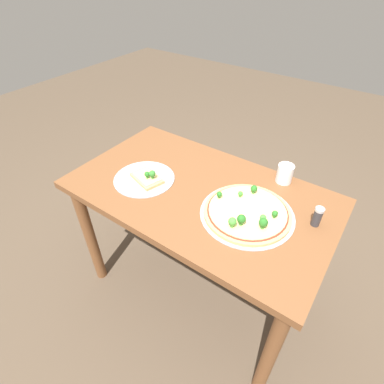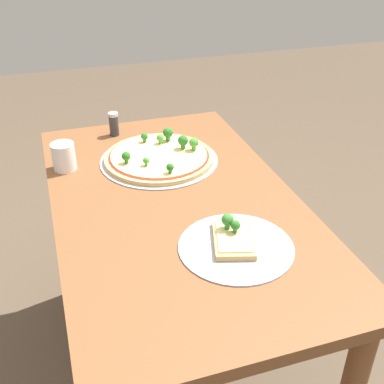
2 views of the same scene
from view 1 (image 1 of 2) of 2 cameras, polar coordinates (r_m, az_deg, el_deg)
The scene contains 6 objects.
ground_plane at distance 1.96m, azimuth 1.09°, elevation -17.31°, with size 8.00×8.00×0.00m, color brown.
dining_table at distance 1.46m, azimuth 1.40°, elevation -3.23°, with size 1.22×0.70×0.77m.
pizza_tray_whole at distance 1.27m, azimuth 10.49°, elevation -3.85°, with size 0.40×0.40×0.07m.
pizza_tray_slice at distance 1.46m, azimuth -8.79°, elevation 2.65°, with size 0.29×0.29×0.07m.
drinking_cup at distance 1.48m, azimuth 17.26°, elevation 3.37°, with size 0.07×0.07×0.09m, color white.
condiment_shaker at distance 1.29m, azimuth 22.78°, elevation -4.34°, with size 0.04×0.04×0.09m.
Camera 1 is at (0.59, -0.89, 1.65)m, focal length 28.00 mm.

